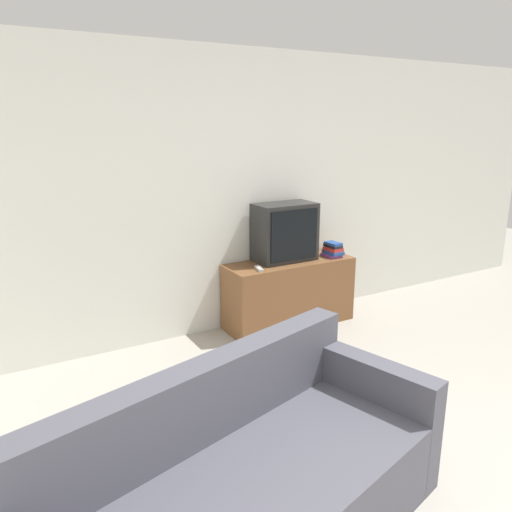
{
  "coord_description": "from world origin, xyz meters",
  "views": [
    {
      "loc": [
        -1.85,
        -1.12,
        1.94
      ],
      "look_at": [
        0.2,
        2.45,
        0.84
      ],
      "focal_mm": 35.0,
      "sensor_mm": 36.0,
      "label": 1
    }
  ],
  "objects_px": {
    "tv_stand": "(289,293)",
    "remote_on_stand": "(259,269)",
    "television": "(285,232)",
    "book_stack": "(333,250)",
    "couch": "(238,498)"
  },
  "relations": [
    {
      "from": "couch",
      "to": "book_stack",
      "type": "relative_size",
      "value": 10.81
    },
    {
      "from": "couch",
      "to": "remote_on_stand",
      "type": "distance_m",
      "value": 2.46
    },
    {
      "from": "television",
      "to": "remote_on_stand",
      "type": "relative_size",
      "value": 3.74
    },
    {
      "from": "tv_stand",
      "to": "remote_on_stand",
      "type": "distance_m",
      "value": 0.54
    },
    {
      "from": "television",
      "to": "couch",
      "type": "xyz_separation_m",
      "value": [
        -1.69,
        -2.23,
        -0.64
      ]
    },
    {
      "from": "couch",
      "to": "remote_on_stand",
      "type": "xyz_separation_m",
      "value": [
        1.31,
        2.06,
        0.38
      ]
    },
    {
      "from": "tv_stand",
      "to": "television",
      "type": "bearing_deg",
      "value": 109.55
    },
    {
      "from": "tv_stand",
      "to": "remote_on_stand",
      "type": "bearing_deg",
      "value": -164.84
    },
    {
      "from": "tv_stand",
      "to": "remote_on_stand",
      "type": "relative_size",
      "value": 8.14
    },
    {
      "from": "television",
      "to": "book_stack",
      "type": "height_order",
      "value": "television"
    },
    {
      "from": "television",
      "to": "couch",
      "type": "distance_m",
      "value": 2.87
    },
    {
      "from": "television",
      "to": "tv_stand",
      "type": "bearing_deg",
      "value": -70.45
    },
    {
      "from": "couch",
      "to": "book_stack",
      "type": "distance_m",
      "value": 3.06
    },
    {
      "from": "tv_stand",
      "to": "book_stack",
      "type": "height_order",
      "value": "book_stack"
    },
    {
      "from": "tv_stand",
      "to": "remote_on_stand",
      "type": "height_order",
      "value": "remote_on_stand"
    }
  ]
}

